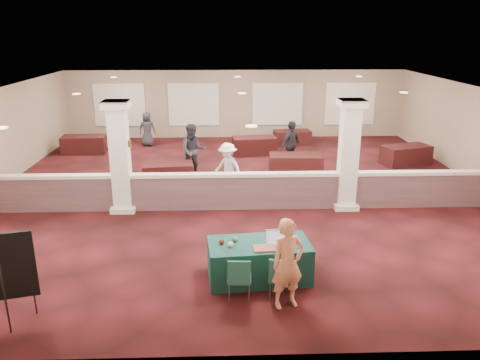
{
  "coord_description": "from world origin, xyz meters",
  "views": [
    {
      "loc": [
        -0.55,
        -14.35,
        5.09
      ],
      "look_at": [
        -0.13,
        -2.0,
        1.05
      ],
      "focal_mm": 35.0,
      "sensor_mm": 36.0,
      "label": 1
    }
  ],
  "objects_px": {
    "far_table_back_left": "(85,144)",
    "far_table_back_center": "(254,146)",
    "conf_chair_side": "(239,276)",
    "far_table_front_left": "(168,173)",
    "woman": "(288,264)",
    "far_table_back_right": "(292,138)",
    "near_table": "(259,261)",
    "attendee_b": "(228,168)",
    "attendee_c": "(291,144)",
    "far_table_front_right": "(406,155)",
    "easel_board": "(4,268)",
    "far_table_front_center": "(295,165)",
    "attendee_a": "(193,151)",
    "attendee_d": "(147,129)",
    "conf_chair_main": "(281,275)"
  },
  "relations": [
    {
      "from": "conf_chair_side",
      "to": "far_table_front_center",
      "type": "distance_m",
      "value": 8.46
    },
    {
      "from": "near_table",
      "to": "conf_chair_side",
      "type": "distance_m",
      "value": 0.98
    },
    {
      "from": "conf_chair_side",
      "to": "far_table_front_left",
      "type": "bearing_deg",
      "value": 109.84
    },
    {
      "from": "far_table_front_center",
      "to": "far_table_back_center",
      "type": "height_order",
      "value": "far_table_front_center"
    },
    {
      "from": "conf_chair_side",
      "to": "far_table_back_center",
      "type": "distance_m",
      "value": 11.19
    },
    {
      "from": "near_table",
      "to": "conf_chair_main",
      "type": "bearing_deg",
      "value": -73.03
    },
    {
      "from": "far_table_front_center",
      "to": "attendee_d",
      "type": "xyz_separation_m",
      "value": [
        -6.0,
        4.57,
        0.39
      ]
    },
    {
      "from": "far_table_front_left",
      "to": "attendee_c",
      "type": "distance_m",
      "value": 4.8
    },
    {
      "from": "near_table",
      "to": "conf_chair_side",
      "type": "height_order",
      "value": "conf_chair_side"
    },
    {
      "from": "near_table",
      "to": "woman",
      "type": "xyz_separation_m",
      "value": [
        0.46,
        -1.05,
        0.48
      ]
    },
    {
      "from": "far_table_front_right",
      "to": "attendee_b",
      "type": "relative_size",
      "value": 1.12
    },
    {
      "from": "far_table_back_right",
      "to": "attendee_d",
      "type": "relative_size",
      "value": 1.06
    },
    {
      "from": "far_table_front_right",
      "to": "attendee_c",
      "type": "bearing_deg",
      "value": -176.7
    },
    {
      "from": "conf_chair_main",
      "to": "attendee_b",
      "type": "height_order",
      "value": "attendee_b"
    },
    {
      "from": "far_table_back_center",
      "to": "far_table_front_center",
      "type": "bearing_deg",
      "value": -66.64
    },
    {
      "from": "far_table_front_center",
      "to": "near_table",
      "type": "bearing_deg",
      "value": -104.24
    },
    {
      "from": "easel_board",
      "to": "far_table_front_left",
      "type": "relative_size",
      "value": 1.06
    },
    {
      "from": "far_table_back_center",
      "to": "attendee_a",
      "type": "xyz_separation_m",
      "value": [
        -2.36,
        -3.1,
        0.59
      ]
    },
    {
      "from": "easel_board",
      "to": "attendee_a",
      "type": "xyz_separation_m",
      "value": [
        2.74,
        8.66,
        -0.17
      ]
    },
    {
      "from": "easel_board",
      "to": "attendee_d",
      "type": "height_order",
      "value": "easel_board"
    },
    {
      "from": "far_table_front_center",
      "to": "attendee_a",
      "type": "bearing_deg",
      "value": -178.67
    },
    {
      "from": "far_table_back_left",
      "to": "far_table_back_right",
      "type": "relative_size",
      "value": 1.11
    },
    {
      "from": "far_table_front_center",
      "to": "far_table_back_left",
      "type": "height_order",
      "value": "far_table_front_center"
    },
    {
      "from": "attendee_a",
      "to": "attendee_c",
      "type": "xyz_separation_m",
      "value": [
        3.6,
        1.07,
        -0.06
      ]
    },
    {
      "from": "woman",
      "to": "attendee_b",
      "type": "bearing_deg",
      "value": 80.76
    },
    {
      "from": "far_table_back_right",
      "to": "attendee_b",
      "type": "height_order",
      "value": "attendee_b"
    },
    {
      "from": "far_table_front_center",
      "to": "conf_chair_side",
      "type": "bearing_deg",
      "value": -105.72
    },
    {
      "from": "easel_board",
      "to": "far_table_front_right",
      "type": "bearing_deg",
      "value": 28.49
    },
    {
      "from": "attendee_d",
      "to": "far_table_front_right",
      "type": "bearing_deg",
      "value": 166.63
    },
    {
      "from": "far_table_front_left",
      "to": "far_table_front_center",
      "type": "relative_size",
      "value": 0.9
    },
    {
      "from": "far_table_front_center",
      "to": "far_table_front_right",
      "type": "relative_size",
      "value": 1.02
    },
    {
      "from": "woman",
      "to": "far_table_back_left",
      "type": "xyz_separation_m",
      "value": [
        -7.11,
        11.76,
        -0.52
      ]
    },
    {
      "from": "attendee_c",
      "to": "far_table_back_left",
      "type": "bearing_deg",
      "value": 115.61
    },
    {
      "from": "easel_board",
      "to": "far_table_front_left",
      "type": "bearing_deg",
      "value": 62.64
    },
    {
      "from": "conf_chair_side",
      "to": "near_table",
      "type": "bearing_deg",
      "value": 65.91
    },
    {
      "from": "far_table_back_left",
      "to": "far_table_back_center",
      "type": "height_order",
      "value": "far_table_back_left"
    },
    {
      "from": "conf_chair_side",
      "to": "far_table_back_left",
      "type": "distance_m",
      "value": 13.14
    },
    {
      "from": "far_table_front_left",
      "to": "attendee_c",
      "type": "bearing_deg",
      "value": 21.2
    },
    {
      "from": "conf_chair_main",
      "to": "far_table_front_center",
      "type": "height_order",
      "value": "conf_chair_main"
    },
    {
      "from": "woman",
      "to": "attendee_c",
      "type": "bearing_deg",
      "value": 63.39
    },
    {
      "from": "conf_chair_main",
      "to": "far_table_back_left",
      "type": "bearing_deg",
      "value": 133.93
    },
    {
      "from": "attendee_c",
      "to": "conf_chair_main",
      "type": "bearing_deg",
      "value": -147.13
    },
    {
      "from": "near_table",
      "to": "easel_board",
      "type": "xyz_separation_m",
      "value": [
        -4.55,
        -1.47,
        0.72
      ]
    },
    {
      "from": "conf_chair_main",
      "to": "attendee_a",
      "type": "xyz_separation_m",
      "value": [
        -2.17,
        8.07,
        0.4
      ]
    },
    {
      "from": "woman",
      "to": "far_table_back_right",
      "type": "relative_size",
      "value": 1.1
    },
    {
      "from": "near_table",
      "to": "far_table_back_center",
      "type": "relative_size",
      "value": 1.19
    },
    {
      "from": "far_table_front_right",
      "to": "easel_board",
      "type": "bearing_deg",
      "value": -137.46
    },
    {
      "from": "attendee_d",
      "to": "far_table_back_right",
      "type": "bearing_deg",
      "value": -175.67
    },
    {
      "from": "far_table_front_center",
      "to": "far_table_back_left",
      "type": "bearing_deg",
      "value": 158.0
    },
    {
      "from": "attendee_b",
      "to": "attendee_c",
      "type": "bearing_deg",
      "value": 87.09
    }
  ]
}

